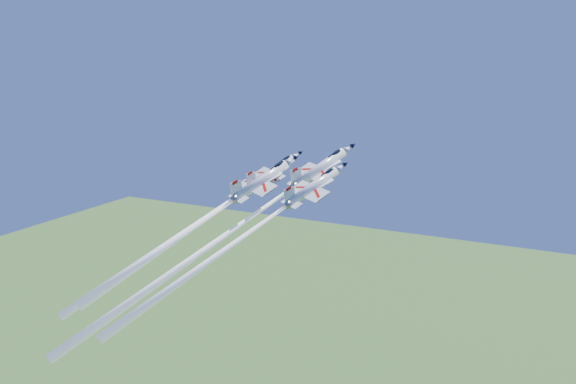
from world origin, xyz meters
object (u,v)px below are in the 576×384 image
at_px(jet_left, 197,223).
at_px(jet_right, 240,239).
at_px(jet_lead, 225,236).
at_px(jet_slot, 202,222).

bearing_deg(jet_left, jet_right, 16.72).
distance_m(jet_lead, jet_left, 6.09).
bearing_deg(jet_lead, jet_slot, -130.19).
bearing_deg(jet_right, jet_left, -163.28).
bearing_deg(jet_slot, jet_right, 19.99).
distance_m(jet_right, jet_slot, 9.49).
height_order(jet_right, jet_slot, jet_right).
bearing_deg(jet_slot, jet_lead, 49.81).
relative_size(jet_lead, jet_slot, 1.46).
xyz_separation_m(jet_lead, jet_right, (5.15, -3.19, 0.90)).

